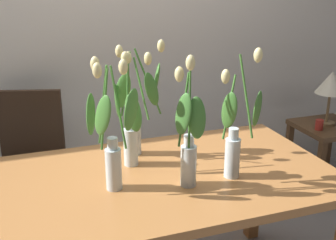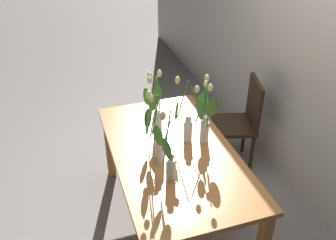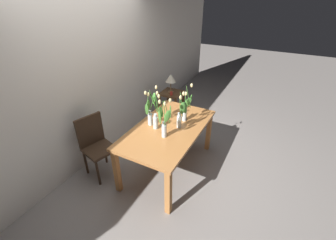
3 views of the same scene
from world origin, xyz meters
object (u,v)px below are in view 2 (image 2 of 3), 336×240
(dining_table, at_px, (173,160))
(tulip_vase_0, at_px, (156,113))
(dining_chair, at_px, (242,119))
(tulip_vase_2, at_px, (156,140))
(tulip_vase_4, at_px, (168,158))
(tulip_vase_1, at_px, (204,119))
(tulip_vase_3, at_px, (189,121))

(dining_table, relative_size, tulip_vase_0, 2.84)
(dining_table, bearing_deg, dining_chair, 121.91)
(dining_table, bearing_deg, tulip_vase_0, -163.10)
(tulip_vase_2, relative_size, tulip_vase_4, 0.98)
(tulip_vase_0, bearing_deg, tulip_vase_2, -15.39)
(tulip_vase_1, bearing_deg, tulip_vase_2, -75.59)
(tulip_vase_1, height_order, dining_chair, tulip_vase_1)
(tulip_vase_1, relative_size, dining_chair, 0.62)
(tulip_vase_2, bearing_deg, dining_table, 115.36)
(tulip_vase_0, bearing_deg, tulip_vase_3, 59.39)
(dining_table, distance_m, tulip_vase_0, 0.39)
(tulip_vase_2, distance_m, dining_chair, 1.29)
(tulip_vase_0, height_order, tulip_vase_3, tulip_vase_0)
(tulip_vase_4, relative_size, dining_chair, 0.63)
(tulip_vase_1, height_order, tulip_vase_3, tulip_vase_1)
(tulip_vase_0, relative_size, tulip_vase_2, 0.98)
(tulip_vase_0, height_order, tulip_vase_2, tulip_vase_2)
(tulip_vase_2, xyz_separation_m, dining_chair, (-0.63, 1.05, -0.41))
(tulip_vase_0, relative_size, tulip_vase_3, 1.01)
(dining_table, xyz_separation_m, tulip_vase_4, (0.30, -0.14, 0.28))
(tulip_vase_3, xyz_separation_m, dining_chair, (-0.46, 0.74, -0.40))
(tulip_vase_4, bearing_deg, dining_chair, 129.61)
(tulip_vase_3, distance_m, tulip_vase_4, 0.49)
(dining_table, distance_m, dining_chair, 1.07)
(dining_chair, bearing_deg, tulip_vase_4, -50.39)
(tulip_vase_0, relative_size, tulip_vase_1, 0.98)
(tulip_vase_0, xyz_separation_m, tulip_vase_4, (0.53, -0.07, -0.03))
(tulip_vase_0, bearing_deg, dining_chair, 108.74)
(tulip_vase_3, bearing_deg, tulip_vase_0, -120.61)
(dining_table, bearing_deg, tulip_vase_1, 97.21)
(tulip_vase_3, bearing_deg, dining_chair, 121.80)
(tulip_vase_1, xyz_separation_m, tulip_vase_3, (-0.07, -0.10, -0.04))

